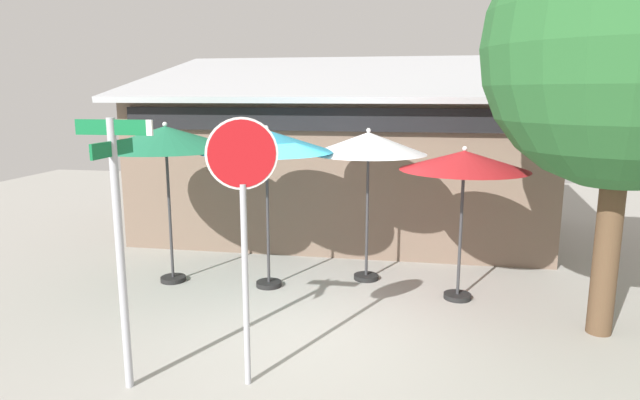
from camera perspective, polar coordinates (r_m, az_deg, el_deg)
ground_plane at (r=8.04m, az=-0.83°, el=-13.30°), size 28.00×28.00×0.10m
cafe_building at (r=13.03m, az=2.43°, el=3.99°), size 9.31×5.35×4.25m
street_sign_post at (r=6.24m, az=-20.27°, el=-2.94°), size 0.85×0.79×3.03m
stop_sign at (r=5.92m, az=-8.02°, el=-0.35°), size 0.72×0.31×3.03m
patio_umbrella_forest_green_left at (r=9.60m, az=-15.83°, el=6.18°), size 2.43×2.43×2.80m
patio_umbrella_teal_center at (r=9.03m, az=-5.63°, el=6.02°), size 2.23×2.23×2.76m
patio_umbrella_ivory_right at (r=9.39m, az=5.08°, el=5.77°), size 2.00×2.00×2.69m
patio_umbrella_crimson_far_right at (r=8.73m, az=14.83°, el=3.80°), size 2.00×2.00×2.47m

